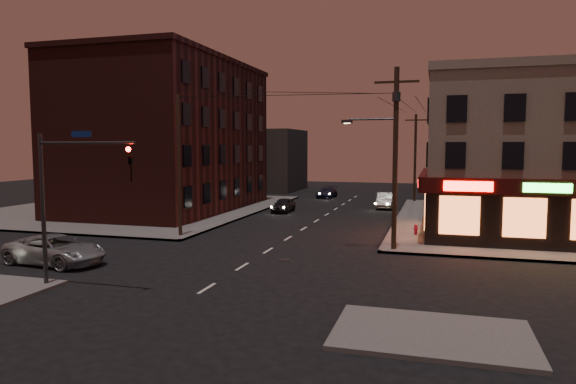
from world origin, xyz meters
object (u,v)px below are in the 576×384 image
at_px(suv_cross, 55,250).
at_px(sedan_near, 283,205).
at_px(fire_hydrant, 416,229).
at_px(sedan_mid, 385,200).
at_px(sedan_far, 327,192).

bearing_deg(suv_cross, sedan_near, -5.93).
height_order(sedan_near, fire_hydrant, sedan_near).
bearing_deg(sedan_near, sedan_mid, 33.81).
xyz_separation_m(sedan_near, sedan_far, (1.07, 13.62, -0.03)).
distance_m(suv_cross, sedan_far, 36.68).
xyz_separation_m(sedan_far, fire_hydrant, (10.77, -23.23, -0.08)).
relative_size(sedan_near, fire_hydrant, 5.48).
bearing_deg(sedan_near, fire_hydrant, -38.87).
relative_size(suv_cross, sedan_mid, 1.18).
xyz_separation_m(sedan_mid, sedan_far, (-7.34, 8.03, -0.14)).
bearing_deg(sedan_near, sedan_far, 85.69).
relative_size(sedan_mid, fire_hydrant, 6.65).
bearing_deg(sedan_mid, fire_hydrant, -80.86).
bearing_deg(suv_cross, sedan_far, -2.88).
xyz_separation_m(sedan_near, fire_hydrant, (11.84, -9.61, -0.11)).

